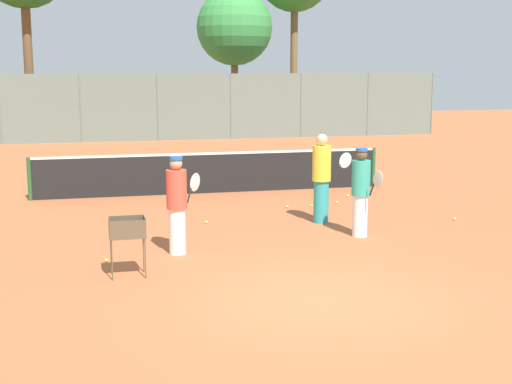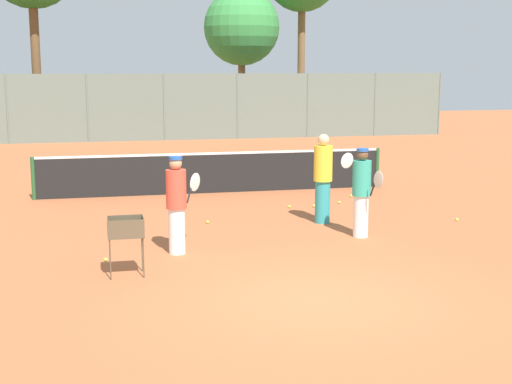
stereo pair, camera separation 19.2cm
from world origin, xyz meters
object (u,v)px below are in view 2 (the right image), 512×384
player_red_cap (362,191)px  tennis_net (214,172)px  player_white_outfit (177,204)px  player_yellow_shirt (323,178)px  parked_car (308,118)px  ball_cart (125,232)px

player_red_cap → tennis_net: bearing=-173.5°
player_white_outfit → player_red_cap: bearing=-37.0°
player_white_outfit → player_yellow_shirt: player_yellow_shirt is taller
player_red_cap → parked_car: (5.58, 22.18, -0.24)m
player_red_cap → ball_cart: player_red_cap is taller
player_white_outfit → player_yellow_shirt: size_ratio=0.92×
tennis_net → ball_cart: size_ratio=9.75×
tennis_net → player_yellow_shirt: size_ratio=4.86×
player_white_outfit → ball_cart: size_ratio=1.84×
tennis_net → parked_car: size_ratio=2.19×
player_white_outfit → ball_cart: (-0.94, -1.21, -0.19)m
player_red_cap → ball_cart: bearing=-83.3°
player_white_outfit → player_red_cap: size_ratio=1.00×
player_red_cap → player_white_outfit: bearing=-96.1°
tennis_net → player_white_outfit: size_ratio=5.29×
parked_car → player_red_cap: bearing=-104.1°
player_yellow_shirt → ball_cart: size_ratio=2.00×
tennis_net → player_yellow_shirt: player_yellow_shirt is taller
player_yellow_shirt → parked_car: size_ratio=0.45×
player_white_outfit → ball_cart: 1.54m
player_white_outfit → parked_car: size_ratio=0.41×
tennis_net → parked_car: parked_car is taller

